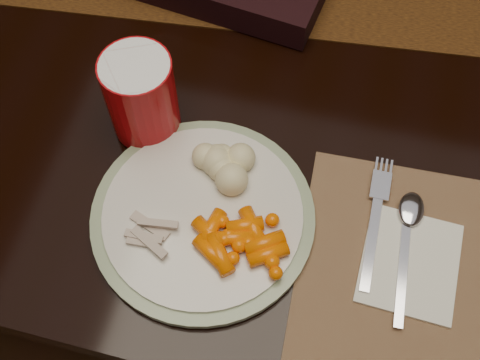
% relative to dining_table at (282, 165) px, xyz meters
% --- Properties ---
extents(floor, '(5.00, 5.00, 0.00)m').
position_rel_dining_table_xyz_m(floor, '(0.00, 0.00, -0.38)').
color(floor, black).
rests_on(floor, ground).
extents(dining_table, '(1.80, 1.00, 0.75)m').
position_rel_dining_table_xyz_m(dining_table, '(0.00, 0.00, 0.00)').
color(dining_table, black).
rests_on(dining_table, floor).
extents(dinner_plate, '(0.28, 0.28, 0.02)m').
position_rel_dining_table_xyz_m(dinner_plate, '(-0.06, -0.32, 0.39)').
color(dinner_plate, silver).
rests_on(dinner_plate, placemat_main).
extents(baby_carrots, '(0.11, 0.09, 0.02)m').
position_rel_dining_table_xyz_m(baby_carrots, '(-0.01, -0.34, 0.40)').
color(baby_carrots, '#F36200').
rests_on(baby_carrots, dinner_plate).
extents(mashed_potatoes, '(0.09, 0.09, 0.04)m').
position_rel_dining_table_xyz_m(mashed_potatoes, '(-0.05, -0.25, 0.42)').
color(mashed_potatoes, beige).
rests_on(mashed_potatoes, dinner_plate).
extents(turkey_shreds, '(0.07, 0.06, 0.02)m').
position_rel_dining_table_xyz_m(turkey_shreds, '(-0.10, -0.36, 0.40)').
color(turkey_shreds, tan).
rests_on(turkey_shreds, dinner_plate).
extents(napkin, '(0.12, 0.13, 0.00)m').
position_rel_dining_table_xyz_m(napkin, '(0.20, -0.31, 0.38)').
color(napkin, white).
rests_on(napkin, placemat_main).
extents(fork, '(0.03, 0.16, 0.00)m').
position_rel_dining_table_xyz_m(fork, '(0.15, -0.28, 0.39)').
color(fork, '#B5B7CA').
rests_on(fork, napkin).
extents(spoon, '(0.04, 0.16, 0.00)m').
position_rel_dining_table_xyz_m(spoon, '(0.19, -0.30, 0.39)').
color(spoon, '#A3A0BD').
rests_on(spoon, napkin).
extents(red_cup, '(0.11, 0.11, 0.12)m').
position_rel_dining_table_xyz_m(red_cup, '(-0.17, -0.20, 0.44)').
color(red_cup, '#AC0A0E').
rests_on(red_cup, placemat_main).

